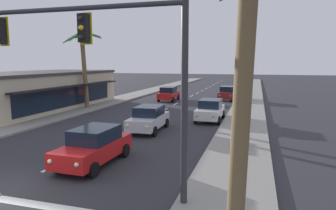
{
  "coord_description": "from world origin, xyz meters",
  "views": [
    {
      "loc": [
        8.61,
        -8.29,
        4.62
      ],
      "look_at": [
        3.78,
        8.0,
        2.2
      ],
      "focal_mm": 32.22,
      "sensor_mm": 36.0,
      "label": 1
    }
  ],
  "objects_px": {
    "storefront_strip_left": "(37,91)",
    "sedan_parked_nearest_kerb": "(210,110)",
    "palm_left_second": "(83,55)",
    "palm_right_second": "(246,42)",
    "sedan_oncoming_far": "(169,94)",
    "traffic_signal_mast": "(90,48)",
    "sedan_lead_at_stop_bar": "(94,146)",
    "sedan_parked_mid_kerb": "(227,93)",
    "sedan_third_in_queue": "(149,118)"
  },
  "relations": [
    {
      "from": "traffic_signal_mast",
      "to": "sedan_lead_at_stop_bar",
      "type": "distance_m",
      "value": 5.35
    },
    {
      "from": "sedan_lead_at_stop_bar",
      "to": "sedan_parked_mid_kerb",
      "type": "xyz_separation_m",
      "value": [
        3.5,
        25.73,
        0.0
      ]
    },
    {
      "from": "traffic_signal_mast",
      "to": "sedan_parked_nearest_kerb",
      "type": "height_order",
      "value": "traffic_signal_mast"
    },
    {
      "from": "sedan_parked_mid_kerb",
      "to": "storefront_strip_left",
      "type": "relative_size",
      "value": 0.24
    },
    {
      "from": "sedan_parked_nearest_kerb",
      "to": "sedan_third_in_queue",
      "type": "bearing_deg",
      "value": -125.53
    },
    {
      "from": "sedan_third_in_queue",
      "to": "palm_right_second",
      "type": "distance_m",
      "value": 8.27
    },
    {
      "from": "sedan_oncoming_far",
      "to": "storefront_strip_left",
      "type": "height_order",
      "value": "storefront_strip_left"
    },
    {
      "from": "sedan_parked_nearest_kerb",
      "to": "palm_left_second",
      "type": "relative_size",
      "value": 0.57
    },
    {
      "from": "sedan_parked_mid_kerb",
      "to": "palm_right_second",
      "type": "distance_m",
      "value": 21.7
    },
    {
      "from": "sedan_oncoming_far",
      "to": "sedan_parked_nearest_kerb",
      "type": "height_order",
      "value": "same"
    },
    {
      "from": "sedan_lead_at_stop_bar",
      "to": "sedan_parked_nearest_kerb",
      "type": "relative_size",
      "value": 1.01
    },
    {
      "from": "sedan_oncoming_far",
      "to": "traffic_signal_mast",
      "type": "bearing_deg",
      "value": -79.27
    },
    {
      "from": "traffic_signal_mast",
      "to": "sedan_parked_nearest_kerb",
      "type": "bearing_deg",
      "value": 82.95
    },
    {
      "from": "palm_left_second",
      "to": "sedan_parked_nearest_kerb",
      "type": "bearing_deg",
      "value": -11.66
    },
    {
      "from": "sedan_oncoming_far",
      "to": "palm_right_second",
      "type": "relative_size",
      "value": 0.51
    },
    {
      "from": "sedan_lead_at_stop_bar",
      "to": "storefront_strip_left",
      "type": "distance_m",
      "value": 18.83
    },
    {
      "from": "traffic_signal_mast",
      "to": "palm_left_second",
      "type": "height_order",
      "value": "palm_left_second"
    },
    {
      "from": "sedan_parked_mid_kerb",
      "to": "palm_right_second",
      "type": "bearing_deg",
      "value": -82.25
    },
    {
      "from": "palm_left_second",
      "to": "sedan_lead_at_stop_bar",
      "type": "bearing_deg",
      "value": -56.95
    },
    {
      "from": "palm_left_second",
      "to": "palm_right_second",
      "type": "distance_m",
      "value": 18.62
    },
    {
      "from": "traffic_signal_mast",
      "to": "palm_left_second",
      "type": "xyz_separation_m",
      "value": [
        -11.16,
        17.4,
        0.2
      ]
    },
    {
      "from": "traffic_signal_mast",
      "to": "palm_left_second",
      "type": "bearing_deg",
      "value": 122.66
    },
    {
      "from": "traffic_signal_mast",
      "to": "storefront_strip_left",
      "type": "height_order",
      "value": "traffic_signal_mast"
    },
    {
      "from": "sedan_lead_at_stop_bar",
      "to": "traffic_signal_mast",
      "type": "bearing_deg",
      "value": -59.39
    },
    {
      "from": "storefront_strip_left",
      "to": "sedan_oncoming_far",
      "type": "bearing_deg",
      "value": 43.9
    },
    {
      "from": "palm_right_second",
      "to": "sedan_third_in_queue",
      "type": "bearing_deg",
      "value": 160.02
    },
    {
      "from": "sedan_parked_nearest_kerb",
      "to": "sedan_parked_mid_kerb",
      "type": "xyz_separation_m",
      "value": [
        -0.0,
        13.84,
        0.0
      ]
    },
    {
      "from": "sedan_parked_nearest_kerb",
      "to": "palm_left_second",
      "type": "distance_m",
      "value": 13.97
    },
    {
      "from": "sedan_parked_mid_kerb",
      "to": "traffic_signal_mast",
      "type": "bearing_deg",
      "value": -93.65
    },
    {
      "from": "sedan_parked_mid_kerb",
      "to": "palm_right_second",
      "type": "relative_size",
      "value": 0.5
    },
    {
      "from": "sedan_parked_mid_kerb",
      "to": "palm_left_second",
      "type": "height_order",
      "value": "palm_left_second"
    },
    {
      "from": "sedan_lead_at_stop_bar",
      "to": "sedan_third_in_queue",
      "type": "relative_size",
      "value": 1.0
    },
    {
      "from": "sedan_oncoming_far",
      "to": "storefront_strip_left",
      "type": "bearing_deg",
      "value": -136.1
    },
    {
      "from": "sedan_parked_nearest_kerb",
      "to": "storefront_strip_left",
      "type": "bearing_deg",
      "value": 176.97
    },
    {
      "from": "sedan_parked_mid_kerb",
      "to": "palm_left_second",
      "type": "bearing_deg",
      "value": -139.3
    },
    {
      "from": "traffic_signal_mast",
      "to": "palm_right_second",
      "type": "bearing_deg",
      "value": 58.43
    },
    {
      "from": "sedan_third_in_queue",
      "to": "palm_left_second",
      "type": "height_order",
      "value": "palm_left_second"
    },
    {
      "from": "palm_right_second",
      "to": "traffic_signal_mast",
      "type": "bearing_deg",
      "value": -121.57
    },
    {
      "from": "sedan_lead_at_stop_bar",
      "to": "palm_right_second",
      "type": "xyz_separation_m",
      "value": [
        6.35,
        4.77,
        4.84
      ]
    },
    {
      "from": "traffic_signal_mast",
      "to": "sedan_oncoming_far",
      "type": "bearing_deg",
      "value": 100.73
    },
    {
      "from": "palm_right_second",
      "to": "sedan_oncoming_far",
      "type": "bearing_deg",
      "value": 117.73
    },
    {
      "from": "sedan_parked_nearest_kerb",
      "to": "palm_left_second",
      "type": "bearing_deg",
      "value": 168.34
    },
    {
      "from": "sedan_parked_nearest_kerb",
      "to": "palm_left_second",
      "type": "xyz_separation_m",
      "value": [
        -12.98,
        2.68,
        4.42
      ]
    },
    {
      "from": "palm_right_second",
      "to": "sedan_lead_at_stop_bar",
      "type": "bearing_deg",
      "value": -143.08
    },
    {
      "from": "storefront_strip_left",
      "to": "sedan_parked_nearest_kerb",
      "type": "bearing_deg",
      "value": -3.03
    },
    {
      "from": "palm_left_second",
      "to": "storefront_strip_left",
      "type": "xyz_separation_m",
      "value": [
        -4.28,
        -1.76,
        -3.43
      ]
    },
    {
      "from": "sedan_parked_nearest_kerb",
      "to": "storefront_strip_left",
      "type": "height_order",
      "value": "storefront_strip_left"
    },
    {
      "from": "traffic_signal_mast",
      "to": "sedan_lead_at_stop_bar",
      "type": "xyz_separation_m",
      "value": [
        -1.68,
        2.83,
        -4.22
      ]
    },
    {
      "from": "sedan_third_in_queue",
      "to": "palm_right_second",
      "type": "height_order",
      "value": "palm_right_second"
    },
    {
      "from": "sedan_parked_mid_kerb",
      "to": "storefront_strip_left",
      "type": "distance_m",
      "value": 21.59
    }
  ]
}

